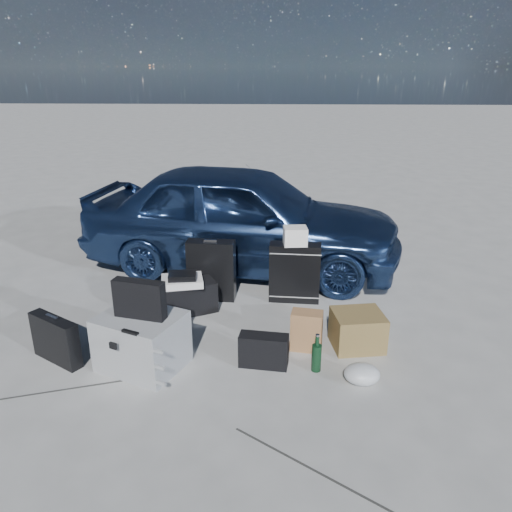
{
  "coord_description": "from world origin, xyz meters",
  "views": [
    {
      "loc": [
        0.49,
        -3.44,
        2.27
      ],
      "look_at": [
        0.31,
        0.85,
        0.64
      ],
      "focal_mm": 35.0,
      "sensor_mm": 36.0,
      "label": 1
    }
  ],
  "objects_px": {
    "cardboard_box": "(357,330)",
    "suitcase_right": "(295,272)",
    "pelican_case": "(142,341)",
    "car": "(242,217)",
    "briefcase": "(55,340)",
    "duffel_bag": "(184,298)",
    "green_bottle": "(317,353)",
    "suitcase_left": "(211,270)"
  },
  "relations": [
    {
      "from": "briefcase",
      "to": "suitcase_right",
      "type": "distance_m",
      "value": 2.33
    },
    {
      "from": "car",
      "to": "green_bottle",
      "type": "xyz_separation_m",
      "value": [
        0.73,
        -2.17,
        -0.47
      ]
    },
    {
      "from": "suitcase_left",
      "to": "duffel_bag",
      "type": "bearing_deg",
      "value": -120.7
    },
    {
      "from": "briefcase",
      "to": "duffel_bag",
      "type": "height_order",
      "value": "briefcase"
    },
    {
      "from": "suitcase_left",
      "to": "cardboard_box",
      "type": "bearing_deg",
      "value": -30.0
    },
    {
      "from": "pelican_case",
      "to": "suitcase_left",
      "type": "xyz_separation_m",
      "value": [
        0.4,
        1.28,
        0.09
      ]
    },
    {
      "from": "pelican_case",
      "to": "briefcase",
      "type": "xyz_separation_m",
      "value": [
        -0.72,
        0.04,
        -0.03
      ]
    },
    {
      "from": "duffel_bag",
      "to": "suitcase_right",
      "type": "bearing_deg",
      "value": -9.82
    },
    {
      "from": "briefcase",
      "to": "suitcase_left",
      "type": "distance_m",
      "value": 1.67
    },
    {
      "from": "cardboard_box",
      "to": "suitcase_right",
      "type": "bearing_deg",
      "value": 119.91
    },
    {
      "from": "pelican_case",
      "to": "car",
      "type": "bearing_deg",
      "value": 96.52
    },
    {
      "from": "briefcase",
      "to": "cardboard_box",
      "type": "bearing_deg",
      "value": 39.69
    },
    {
      "from": "pelican_case",
      "to": "suitcase_right",
      "type": "height_order",
      "value": "suitcase_right"
    },
    {
      "from": "suitcase_left",
      "to": "duffel_bag",
      "type": "xyz_separation_m",
      "value": [
        -0.23,
        -0.35,
        -0.16
      ]
    },
    {
      "from": "suitcase_right",
      "to": "cardboard_box",
      "type": "bearing_deg",
      "value": -56.49
    },
    {
      "from": "pelican_case",
      "to": "suitcase_right",
      "type": "xyz_separation_m",
      "value": [
        1.25,
        1.27,
        0.08
      ]
    },
    {
      "from": "pelican_case",
      "to": "cardboard_box",
      "type": "distance_m",
      "value": 1.81
    },
    {
      "from": "car",
      "to": "pelican_case",
      "type": "height_order",
      "value": "car"
    },
    {
      "from": "pelican_case",
      "to": "green_bottle",
      "type": "height_order",
      "value": "pelican_case"
    },
    {
      "from": "cardboard_box",
      "to": "green_bottle",
      "type": "height_order",
      "value": "cardboard_box"
    },
    {
      "from": "pelican_case",
      "to": "suitcase_left",
      "type": "height_order",
      "value": "suitcase_left"
    },
    {
      "from": "car",
      "to": "suitcase_left",
      "type": "distance_m",
      "value": 0.97
    },
    {
      "from": "suitcase_right",
      "to": "green_bottle",
      "type": "relative_size",
      "value": 1.98
    },
    {
      "from": "duffel_bag",
      "to": "cardboard_box",
      "type": "xyz_separation_m",
      "value": [
        1.6,
        -0.56,
        0.0
      ]
    },
    {
      "from": "suitcase_left",
      "to": "suitcase_right",
      "type": "relative_size",
      "value": 1.02
    },
    {
      "from": "suitcase_left",
      "to": "briefcase",
      "type": "bearing_deg",
      "value": -128.76
    },
    {
      "from": "car",
      "to": "duffel_bag",
      "type": "distance_m",
      "value": 1.41
    },
    {
      "from": "briefcase",
      "to": "green_bottle",
      "type": "height_order",
      "value": "briefcase"
    },
    {
      "from": "suitcase_left",
      "to": "car",
      "type": "bearing_deg",
      "value": 77.16
    },
    {
      "from": "briefcase",
      "to": "cardboard_box",
      "type": "height_order",
      "value": "briefcase"
    },
    {
      "from": "car",
      "to": "cardboard_box",
      "type": "relative_size",
      "value": 8.75
    },
    {
      "from": "pelican_case",
      "to": "suitcase_right",
      "type": "bearing_deg",
      "value": 68.89
    },
    {
      "from": "briefcase",
      "to": "duffel_bag",
      "type": "distance_m",
      "value": 1.26
    },
    {
      "from": "suitcase_right",
      "to": "cardboard_box",
      "type": "height_order",
      "value": "suitcase_right"
    },
    {
      "from": "briefcase",
      "to": "suitcase_left",
      "type": "relative_size",
      "value": 0.8
    },
    {
      "from": "pelican_case",
      "to": "briefcase",
      "type": "bearing_deg",
      "value": -160.03
    },
    {
      "from": "duffel_bag",
      "to": "green_bottle",
      "type": "height_order",
      "value": "same"
    },
    {
      "from": "duffel_bag",
      "to": "cardboard_box",
      "type": "relative_size",
      "value": 1.49
    },
    {
      "from": "pelican_case",
      "to": "green_bottle",
      "type": "distance_m",
      "value": 1.39
    },
    {
      "from": "duffel_bag",
      "to": "cardboard_box",
      "type": "height_order",
      "value": "cardboard_box"
    },
    {
      "from": "car",
      "to": "pelican_case",
      "type": "bearing_deg",
      "value": 172.48
    },
    {
      "from": "suitcase_left",
      "to": "suitcase_right",
      "type": "distance_m",
      "value": 0.85
    }
  ]
}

